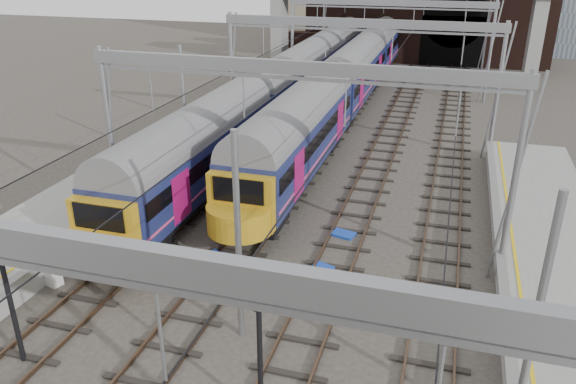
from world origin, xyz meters
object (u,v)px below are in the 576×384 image
(train_main, at_px, (370,56))
(signal_near_left, at_px, (3,278))
(signal_near_centre, at_px, (258,333))
(train_second, at_px, (289,83))
(relay_cabinet, at_px, (53,273))

(train_main, height_order, signal_near_left, train_main)
(signal_near_left, xyz_separation_m, signal_near_centre, (7.74, -0.04, -0.20))
(signal_near_centre, bearing_deg, signal_near_left, -162.50)
(train_second, height_order, signal_near_centre, train_second)
(signal_near_centre, xyz_separation_m, relay_cabinet, (-9.57, 3.95, -2.28))
(train_main, bearing_deg, signal_near_left, -95.45)
(signal_near_left, relative_size, signal_near_centre, 1.08)
(signal_near_centre, relative_size, relay_cabinet, 4.18)
(train_second, bearing_deg, train_main, 72.79)
(signal_near_left, bearing_deg, signal_near_centre, 18.84)
(train_second, relative_size, signal_near_centre, 11.02)
(train_main, xyz_separation_m, relay_cabinet, (-5.80, -37.79, -2.02))
(signal_near_left, height_order, signal_near_centre, signal_near_left)
(relay_cabinet, bearing_deg, train_main, 98.65)
(train_second, relative_size, signal_near_left, 10.18)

